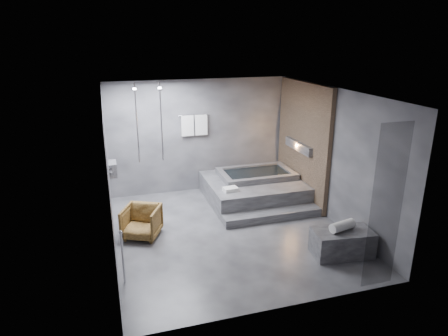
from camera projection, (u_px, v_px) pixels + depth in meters
name	position (u px, v px, depth m)	size (l,w,h in m)	color
room	(245.00, 145.00, 7.89)	(5.00, 5.04, 2.82)	#2E2E30
tub_deck	(253.00, 189.00, 9.63)	(2.20, 2.00, 0.50)	#333336
tub_step	(272.00, 215.00, 8.61)	(2.20, 0.36, 0.18)	#333336
concrete_bench	(342.00, 242.00, 7.19)	(1.05, 0.58, 0.47)	#2D2D2F
driftwood_chair	(142.00, 222.00, 7.81)	(0.67, 0.69, 0.63)	#412B10
rolled_towel	(342.00, 226.00, 7.10)	(0.18, 0.18, 0.49)	silver
deck_towel	(231.00, 189.00, 8.84)	(0.31, 0.23, 0.08)	silver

